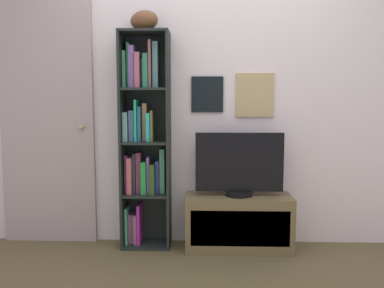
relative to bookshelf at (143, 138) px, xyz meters
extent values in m
cube|color=white|center=(0.53, 0.13, 0.34)|extent=(4.80, 0.06, 2.50)
cube|color=black|center=(0.53, 0.09, 0.37)|extent=(0.27, 0.02, 0.30)
cube|color=#8E9CBA|center=(0.53, 0.09, 0.37)|extent=(0.22, 0.01, 0.25)
cube|color=tan|center=(0.93, 0.09, 0.36)|extent=(0.32, 0.02, 0.36)
cube|color=tan|center=(0.93, 0.09, 0.36)|extent=(0.27, 0.01, 0.31)
cube|color=black|center=(-0.17, -0.03, -0.02)|extent=(0.02, 0.26, 1.78)
cube|color=black|center=(0.21, -0.03, -0.02)|extent=(0.02, 0.26, 1.78)
cube|color=black|center=(0.02, 0.10, -0.02)|extent=(0.40, 0.01, 1.78)
cube|color=black|center=(0.02, -0.03, -0.90)|extent=(0.36, 0.25, 0.02)
cube|color=black|center=(0.02, -0.03, -0.46)|extent=(0.36, 0.25, 0.02)
cube|color=black|center=(0.02, -0.03, -0.03)|extent=(0.36, 0.25, 0.02)
cube|color=black|center=(0.02, -0.03, 0.41)|extent=(0.36, 0.25, 0.02)
cube|color=black|center=(0.02, -0.03, 0.86)|extent=(0.36, 0.25, 0.02)
cube|color=#57B98B|center=(-0.14, 0.00, -0.74)|extent=(0.02, 0.18, 0.31)
cube|color=#8B5A76|center=(-0.11, 0.02, -0.77)|extent=(0.04, 0.14, 0.25)
cube|color=#945582|center=(-0.07, 0.00, -0.77)|extent=(0.03, 0.18, 0.25)
cube|color=#B52A9B|center=(-0.04, 0.00, -0.72)|extent=(0.02, 0.19, 0.33)
cube|color=purple|center=(-0.14, 0.01, -0.30)|extent=(0.02, 0.16, 0.31)
cube|color=#BF5C5F|center=(-0.11, -0.01, -0.30)|extent=(0.04, 0.21, 0.30)
cube|color=#354253|center=(-0.08, 0.02, -0.29)|extent=(0.02, 0.15, 0.33)
cube|color=brown|center=(-0.04, 0.01, -0.29)|extent=(0.04, 0.16, 0.34)
cube|color=green|center=(0.01, -0.01, -0.32)|extent=(0.04, 0.20, 0.27)
cube|color=#905BB9|center=(0.04, 0.01, -0.30)|extent=(0.02, 0.17, 0.30)
cube|color=#2D4E23|center=(0.08, -0.01, -0.33)|extent=(0.04, 0.20, 0.25)
cube|color=#354390|center=(0.12, 0.02, -0.32)|extent=(0.03, 0.15, 0.27)
cube|color=#4A9471|center=(0.16, 0.02, -0.27)|extent=(0.04, 0.15, 0.37)
cube|color=#649FA2|center=(-0.13, -0.01, 0.10)|extent=(0.04, 0.20, 0.24)
cube|color=#3B577B|center=(-0.09, 0.00, 0.11)|extent=(0.04, 0.18, 0.25)
cube|color=#1EAD82|center=(-0.05, -0.01, 0.15)|extent=(0.02, 0.20, 0.34)
cube|color=#235B74|center=(-0.02, 0.00, 0.12)|extent=(0.02, 0.19, 0.28)
cube|color=#A88251|center=(0.02, 0.02, 0.14)|extent=(0.04, 0.14, 0.31)
cube|color=#29ADAA|center=(0.05, -0.01, 0.10)|extent=(0.03, 0.20, 0.23)
cube|color=brown|center=(0.08, -0.01, 0.11)|extent=(0.02, 0.20, 0.25)
cube|color=#408063|center=(-0.14, 0.01, 0.56)|extent=(0.03, 0.17, 0.30)
cube|color=#34905A|center=(-0.11, 0.02, 0.60)|extent=(0.02, 0.14, 0.36)
cube|color=#7D5BA7|center=(-0.08, 0.00, 0.58)|extent=(0.04, 0.18, 0.34)
cube|color=#A35766|center=(-0.03, -0.01, 0.56)|extent=(0.04, 0.20, 0.28)
cube|color=teal|center=(0.00, 0.02, 0.54)|extent=(0.02, 0.14, 0.24)
cube|color=#287253|center=(0.03, -0.01, 0.55)|extent=(0.04, 0.20, 0.27)
cube|color=#844E4E|center=(0.07, 0.00, 0.61)|extent=(0.02, 0.19, 0.38)
cube|color=#5B9098|center=(0.11, 0.02, 0.60)|extent=(0.04, 0.15, 0.37)
ellipsoid|color=brown|center=(0.02, -0.03, 0.95)|extent=(0.29, 0.26, 0.16)
cube|color=brown|center=(0.79, -0.07, -0.69)|extent=(0.87, 0.35, 0.45)
cube|color=#4D4129|center=(0.79, -0.24, -0.69)|extent=(0.78, 0.01, 0.29)
cylinder|color=black|center=(0.79, -0.07, -0.44)|extent=(0.22, 0.22, 0.04)
cube|color=black|center=(0.79, -0.07, -0.18)|extent=(0.71, 0.04, 0.48)
cube|color=white|center=(0.79, -0.09, -0.18)|extent=(0.67, 0.01, 0.44)
cube|color=#B09F9F|center=(-0.84, 0.08, 0.13)|extent=(0.80, 0.04, 2.09)
cube|color=gray|center=(-0.84, 0.06, 0.55)|extent=(0.51, 0.01, 0.75)
cube|color=gray|center=(-0.84, 0.06, -0.33)|extent=(0.51, 0.01, 0.75)
sphere|color=tan|center=(-0.53, 0.04, 0.09)|extent=(0.04, 0.04, 0.04)
camera|label=1|loc=(0.52, -3.39, 0.33)|focal=38.49mm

